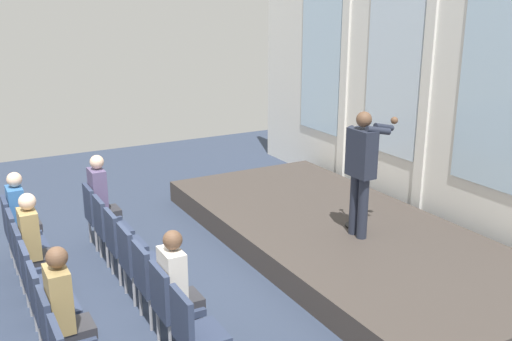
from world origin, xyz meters
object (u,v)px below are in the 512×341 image
(chair_r1_c5, at_px, (59,330))
(chair_r0_c6, at_px, (194,329))
(audience_r0_c0, at_px, (102,196))
(audience_r0_c5, at_px, (178,283))
(chair_r0_c4, at_px, (152,278))
(chair_r0_c5, at_px, (171,302))
(chair_r0_c2, at_px, (121,241))
(audience_r1_c0, at_px, (21,212))
(audience_r1_c5, at_px, (66,307))
(chair_r0_c1, at_px, (109,225))
(audience_r1_c2, at_px, (35,241))
(mic_stand, at_px, (356,205))
(chair_r1_c2, at_px, (30,259))
(chair_r0_c0, at_px, (98,212))
(speaker, at_px, (362,165))
(chair_r1_c1, at_px, (23,241))
(chair_r0_c3, at_px, (135,258))
(chair_r1_c4, at_px, (48,303))
(chair_r1_c0, at_px, (16,226))
(chair_r1_c3, at_px, (38,279))

(chair_r1_c5, bearing_deg, chair_r0_c6, 61.90)
(audience_r0_c0, distance_m, audience_r0_c5, 2.98)
(chair_r0_c4, distance_m, chair_r0_c5, 0.60)
(chair_r0_c2, bearing_deg, audience_r1_c0, -139.07)
(audience_r1_c5, bearing_deg, chair_r0_c4, 119.87)
(audience_r0_c0, distance_m, chair_r0_c6, 3.58)
(chair_r0_c4, distance_m, chair_r1_c5, 1.27)
(chair_r0_c1, height_order, audience_r1_c2, audience_r1_c2)
(mic_stand, distance_m, chair_r1_c2, 4.41)
(chair_r0_c0, distance_m, chair_r0_c2, 1.19)
(speaker, relative_size, chair_r1_c1, 1.87)
(audience_r0_c0, xyz_separation_m, chair_r0_c3, (1.79, -0.08, -0.23))
(chair_r0_c2, distance_m, chair_r1_c4, 1.63)
(chair_r1_c0, relative_size, chair_r1_c4, 1.00)
(chair_r0_c4, xyz_separation_m, chair_r1_c4, (0.00, -1.12, 0.00))
(chair_r1_c0, relative_size, audience_r1_c5, 0.68)
(chair_r0_c2, height_order, chair_r1_c1, same)
(speaker, relative_size, chair_r0_c2, 1.87)
(mic_stand, distance_m, audience_r1_c5, 4.39)
(mic_stand, distance_m, audience_r1_c2, 4.33)
(audience_r1_c2, bearing_deg, chair_r0_c1, 119.90)
(chair_r0_c1, relative_size, chair_r1_c4, 1.00)
(chair_r1_c1, height_order, chair_r1_c2, same)
(speaker, bearing_deg, chair_r1_c4, -87.62)
(mic_stand, bearing_deg, chair_r0_c5, -72.05)
(chair_r0_c1, bearing_deg, mic_stand, 67.46)
(chair_r0_c5, xyz_separation_m, chair_r1_c4, (-0.60, -1.12, 0.00))
(mic_stand, bearing_deg, chair_r1_c5, -76.46)
(audience_r1_c2, xyz_separation_m, chair_r1_c3, (0.60, -0.08, -0.22))
(audience_r0_c0, bearing_deg, mic_stand, 58.42)
(chair_r0_c5, height_order, audience_r1_c2, audience_r1_c2)
(chair_r1_c0, distance_m, audience_r1_c5, 2.99)
(chair_r0_c2, xyz_separation_m, chair_r1_c4, (1.19, -1.12, 0.00))
(chair_r1_c3, bearing_deg, audience_r1_c5, 3.76)
(audience_r0_c0, bearing_deg, chair_r0_c4, -1.87)
(audience_r0_c0, height_order, audience_r1_c5, audience_r0_c0)
(chair_r0_c5, height_order, chair_r1_c0, same)
(chair_r0_c0, xyz_separation_m, chair_r1_c5, (2.98, -1.12, 0.00))
(audience_r1_c0, distance_m, chair_r1_c5, 2.99)
(chair_r0_c4, relative_size, chair_r1_c5, 1.00)
(chair_r0_c0, bearing_deg, chair_r0_c4, 0.00)
(audience_r1_c2, xyz_separation_m, chair_r1_c5, (1.79, -0.08, -0.22))
(chair_r0_c4, bearing_deg, chair_r1_c5, -61.90)
(audience_r0_c0, bearing_deg, chair_r0_c5, -1.50)
(audience_r1_c5, bearing_deg, chair_r0_c5, 90.00)
(audience_r0_c5, bearing_deg, chair_r1_c5, -90.00)
(chair_r0_c3, bearing_deg, audience_r0_c5, 3.92)
(chair_r0_c0, distance_m, chair_r1_c2, 1.63)
(chair_r0_c5, relative_size, chair_r1_c5, 1.00)
(audience_r1_c2, bearing_deg, audience_r1_c5, -0.04)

